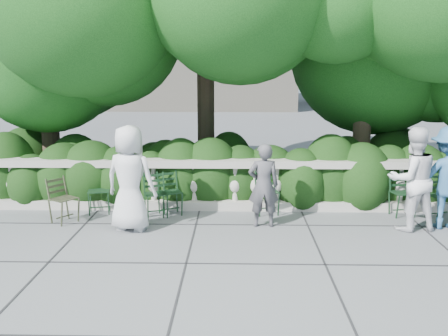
{
  "coord_description": "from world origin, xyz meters",
  "views": [
    {
      "loc": [
        0.21,
        -7.74,
        2.79
      ],
      "look_at": [
        0.0,
        1.0,
        1.0
      ],
      "focal_mm": 40.0,
      "sensor_mm": 36.0,
      "label": 1
    }
  ],
  "objects_px": {
    "chair_weathered": "(70,224)",
    "person_older_blue": "(448,178)",
    "person_businessman": "(130,178)",
    "person_woman_grey": "(264,185)",
    "chair_a": "(99,215)",
    "chair_e": "(405,218)",
    "chair_d": "(269,216)",
    "chair_c": "(158,219)",
    "chair_b": "(173,217)",
    "person_casual_man": "(412,179)",
    "chair_f": "(444,221)"
  },
  "relations": [
    {
      "from": "chair_c",
      "to": "chair_weathered",
      "type": "bearing_deg",
      "value": 173.15
    },
    {
      "from": "chair_a",
      "to": "person_businessman",
      "type": "distance_m",
      "value": 1.46
    },
    {
      "from": "person_older_blue",
      "to": "chair_b",
      "type": "bearing_deg",
      "value": 1.11
    },
    {
      "from": "chair_weathered",
      "to": "chair_c",
      "type": "bearing_deg",
      "value": -42.71
    },
    {
      "from": "chair_d",
      "to": "chair_e",
      "type": "relative_size",
      "value": 1.0
    },
    {
      "from": "chair_d",
      "to": "chair_e",
      "type": "height_order",
      "value": "same"
    },
    {
      "from": "chair_a",
      "to": "chair_f",
      "type": "distance_m",
      "value": 6.43
    },
    {
      "from": "chair_b",
      "to": "chair_weathered",
      "type": "distance_m",
      "value": 1.86
    },
    {
      "from": "chair_c",
      "to": "chair_weathered",
      "type": "height_order",
      "value": "same"
    },
    {
      "from": "person_older_blue",
      "to": "chair_a",
      "type": "bearing_deg",
      "value": 1.93
    },
    {
      "from": "chair_b",
      "to": "person_casual_man",
      "type": "distance_m",
      "value": 4.35
    },
    {
      "from": "person_casual_man",
      "to": "chair_e",
      "type": "bearing_deg",
      "value": -113.46
    },
    {
      "from": "chair_e",
      "to": "person_casual_man",
      "type": "bearing_deg",
      "value": -113.43
    },
    {
      "from": "chair_weathered",
      "to": "person_older_blue",
      "type": "distance_m",
      "value": 6.71
    },
    {
      "from": "chair_b",
      "to": "chair_f",
      "type": "relative_size",
      "value": 1.0
    },
    {
      "from": "person_woman_grey",
      "to": "chair_c",
      "type": "bearing_deg",
      "value": -13.68
    },
    {
      "from": "chair_b",
      "to": "person_older_blue",
      "type": "bearing_deg",
      "value": -29.09
    },
    {
      "from": "person_businessman",
      "to": "person_older_blue",
      "type": "xyz_separation_m",
      "value": [
        5.48,
        0.24,
        -0.02
      ]
    },
    {
      "from": "person_businessman",
      "to": "person_older_blue",
      "type": "bearing_deg",
      "value": -162.48
    },
    {
      "from": "person_woman_grey",
      "to": "chair_e",
      "type": "bearing_deg",
      "value": -172.0
    },
    {
      "from": "chair_weathered",
      "to": "person_businessman",
      "type": "xyz_separation_m",
      "value": [
        1.18,
        -0.28,
        0.91
      ]
    },
    {
      "from": "chair_a",
      "to": "chair_f",
      "type": "relative_size",
      "value": 1.0
    },
    {
      "from": "chair_b",
      "to": "person_woman_grey",
      "type": "height_order",
      "value": "person_woman_grey"
    },
    {
      "from": "person_woman_grey",
      "to": "person_older_blue",
      "type": "distance_m",
      "value": 3.19
    },
    {
      "from": "chair_e",
      "to": "person_casual_man",
      "type": "distance_m",
      "value": 1.12
    },
    {
      "from": "chair_d",
      "to": "person_businessman",
      "type": "height_order",
      "value": "person_businessman"
    },
    {
      "from": "person_businessman",
      "to": "chair_b",
      "type": "bearing_deg",
      "value": -114.14
    },
    {
      "from": "chair_e",
      "to": "chair_weathered",
      "type": "xyz_separation_m",
      "value": [
        -6.16,
        -0.51,
        0.0
      ]
    },
    {
      "from": "chair_d",
      "to": "person_woman_grey",
      "type": "height_order",
      "value": "person_woman_grey"
    },
    {
      "from": "chair_a",
      "to": "chair_e",
      "type": "xyz_separation_m",
      "value": [
        5.78,
        -0.03,
        0.0
      ]
    },
    {
      "from": "chair_b",
      "to": "person_woman_grey",
      "type": "relative_size",
      "value": 0.57
    },
    {
      "from": "person_businessman",
      "to": "chair_d",
      "type": "bearing_deg",
      "value": -146.03
    },
    {
      "from": "chair_b",
      "to": "person_woman_grey",
      "type": "bearing_deg",
      "value": -39.94
    },
    {
      "from": "chair_d",
      "to": "person_businessman",
      "type": "relative_size",
      "value": 0.46
    },
    {
      "from": "person_woman_grey",
      "to": "person_older_blue",
      "type": "relative_size",
      "value": 0.83
    },
    {
      "from": "chair_a",
      "to": "person_businessman",
      "type": "xyz_separation_m",
      "value": [
        0.79,
        -0.82,
        0.91
      ]
    },
    {
      "from": "person_businessman",
      "to": "person_older_blue",
      "type": "distance_m",
      "value": 5.48
    },
    {
      "from": "chair_b",
      "to": "chair_e",
      "type": "xyz_separation_m",
      "value": [
        4.37,
        0.03,
        0.0
      ]
    },
    {
      "from": "chair_d",
      "to": "chair_f",
      "type": "relative_size",
      "value": 1.0
    },
    {
      "from": "chair_f",
      "to": "person_casual_man",
      "type": "relative_size",
      "value": 0.47
    },
    {
      "from": "chair_b",
      "to": "chair_d",
      "type": "relative_size",
      "value": 1.0
    },
    {
      "from": "chair_a",
      "to": "chair_e",
      "type": "relative_size",
      "value": 1.0
    },
    {
      "from": "person_casual_man",
      "to": "person_woman_grey",
      "type": "bearing_deg",
      "value": -12.57
    },
    {
      "from": "person_older_blue",
      "to": "chair_e",
      "type": "bearing_deg",
      "value": -40.85
    },
    {
      "from": "chair_d",
      "to": "person_casual_man",
      "type": "relative_size",
      "value": 0.47
    },
    {
      "from": "chair_f",
      "to": "chair_weathered",
      "type": "height_order",
      "value": "same"
    },
    {
      "from": "chair_b",
      "to": "chair_weathered",
      "type": "relative_size",
      "value": 1.0
    },
    {
      "from": "chair_c",
      "to": "chair_f",
      "type": "height_order",
      "value": "same"
    },
    {
      "from": "person_woman_grey",
      "to": "person_older_blue",
      "type": "height_order",
      "value": "person_older_blue"
    },
    {
      "from": "chair_c",
      "to": "person_businessman",
      "type": "bearing_deg",
      "value": -139.58
    }
  ]
}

